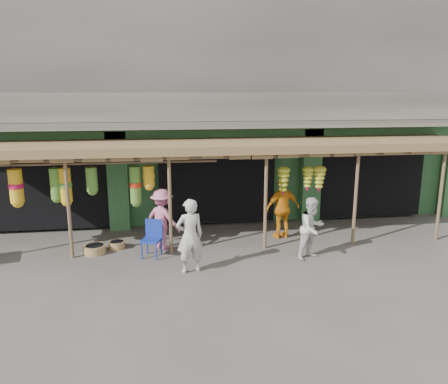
{
  "coord_description": "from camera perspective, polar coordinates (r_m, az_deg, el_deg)",
  "views": [
    {
      "loc": [
        -1.64,
        -11.07,
        4.13
      ],
      "look_at": [
        0.06,
        1.0,
        1.31
      ],
      "focal_mm": 35.0,
      "sensor_mm": 36.0,
      "label": 1
    }
  ],
  "objects": [
    {
      "name": "building",
      "position": [
        16.04,
        -2.18,
        10.28
      ],
      "size": [
        16.4,
        6.8,
        7.0
      ],
      "color": "gray",
      "rests_on": "ground"
    },
    {
      "name": "ground",
      "position": [
        11.93,
        0.38,
        -7.24
      ],
      "size": [
        80.0,
        80.0,
        0.0
      ],
      "primitive_type": "plane",
      "color": "#514C47",
      "rests_on": "ground"
    },
    {
      "name": "blue_chair",
      "position": [
        11.33,
        -9.33,
        -5.71
      ],
      "size": [
        0.57,
        0.58,
        0.95
      ],
      "rotation": [
        0.0,
        0.0,
        -0.33
      ],
      "color": "#1831A0",
      "rests_on": "ground"
    },
    {
      "name": "basket_mid",
      "position": [
        11.96,
        -16.53,
        -7.19
      ],
      "size": [
        0.74,
        0.74,
        0.22
      ],
      "primitive_type": "cylinder",
      "rotation": [
        0.0,
        0.0,
        -0.37
      ],
      "color": "#A17348",
      "rests_on": "ground"
    },
    {
      "name": "person_front",
      "position": [
        10.13,
        -4.48,
        -5.74
      ],
      "size": [
        0.72,
        0.55,
        1.76
      ],
      "primitive_type": "imported",
      "rotation": [
        0.0,
        0.0,
        3.37
      ],
      "color": "beige",
      "rests_on": "ground"
    },
    {
      "name": "person_shopper",
      "position": [
        11.75,
        -8.04,
        -3.5
      ],
      "size": [
        1.21,
        1.13,
        1.63
      ],
      "primitive_type": "imported",
      "rotation": [
        0.0,
        0.0,
        2.48
      ],
      "color": "pink",
      "rests_on": "ground"
    },
    {
      "name": "person_vendor",
      "position": [
        12.56,
        7.66,
        -2.11
      ],
      "size": [
        1.09,
        0.62,
        1.76
      ],
      "primitive_type": "imported",
      "rotation": [
        0.0,
        0.0,
        3.34
      ],
      "color": "orange",
      "rests_on": "ground"
    },
    {
      "name": "basket_right",
      "position": [
        12.17,
        -13.82,
        -6.73
      ],
      "size": [
        0.5,
        0.5,
        0.2
      ],
      "primitive_type": "cylinder",
      "rotation": [
        0.0,
        0.0,
        0.18
      ],
      "color": "#9C7748",
      "rests_on": "ground"
    },
    {
      "name": "person_right",
      "position": [
        11.17,
        11.42,
        -4.66
      ],
      "size": [
        0.96,
        0.89,
        1.58
      ],
      "primitive_type": "imported",
      "rotation": [
        0.0,
        0.0,
        0.5
      ],
      "color": "silver",
      "rests_on": "ground"
    },
    {
      "name": "awning",
      "position": [
        12.07,
        -0.92,
        5.66
      ],
      "size": [
        14.0,
        2.7,
        2.79
      ],
      "color": "brown",
      "rests_on": "ground"
    }
  ]
}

